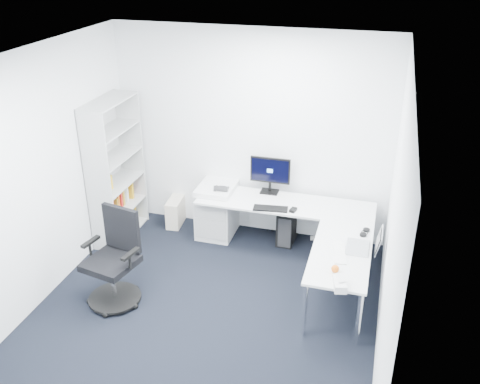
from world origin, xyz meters
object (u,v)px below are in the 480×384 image
(l_desk, at_px, (279,237))
(bookshelf, at_px, (115,171))
(monitor, at_px, (270,175))
(laptop, at_px, (358,238))
(task_chair, at_px, (110,261))

(l_desk, xyz_separation_m, bookshelf, (-2.17, 0.05, 0.61))
(monitor, xyz_separation_m, laptop, (1.21, -1.07, -0.12))
(task_chair, xyz_separation_m, laptop, (2.52, 0.79, 0.23))
(task_chair, relative_size, monitor, 2.07)
(l_desk, height_order, monitor, monitor)
(bookshelf, bearing_deg, task_chair, -65.92)
(bookshelf, bearing_deg, laptop, -10.50)
(l_desk, xyz_separation_m, task_chair, (-1.57, -1.31, 0.21))
(l_desk, bearing_deg, task_chair, -139.97)
(laptop, bearing_deg, monitor, 138.43)
(bookshelf, relative_size, task_chair, 1.75)
(l_desk, distance_m, task_chair, 2.05)
(l_desk, relative_size, monitor, 4.28)
(l_desk, bearing_deg, monitor, 115.15)
(bookshelf, height_order, task_chair, bookshelf)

